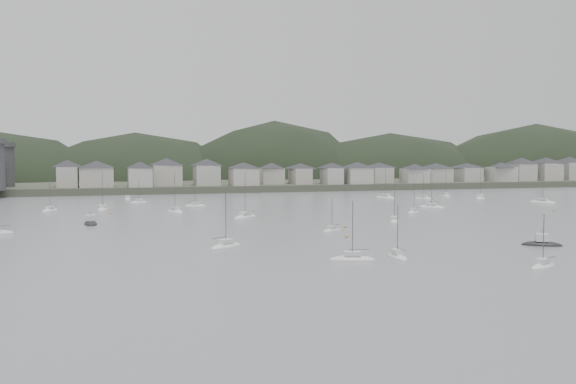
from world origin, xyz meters
name	(u,v)px	position (x,y,z in m)	size (l,w,h in m)	color
ground	(411,251)	(0.00, 0.00, 0.00)	(900.00, 900.00, 0.00)	slate
far_shore_land	(187,179)	(0.00, 295.00, 1.50)	(900.00, 250.00, 3.00)	#383D2D
forested_ridge	(201,202)	(4.83, 269.40, -11.28)	(851.55, 103.94, 102.57)	black
waterfront_town	(324,172)	(50.59, 183.34, 8.66)	(451.48, 28.46, 12.92)	#A29E94
moored_fleet	(301,214)	(1.85, 68.71, 0.18)	(209.54, 172.09, 13.59)	silver
motor_launch_near	(542,244)	(26.08, -1.15, 0.30)	(7.51, 6.03, 3.74)	black
motor_launch_far	(91,223)	(-54.18, 59.58, 0.29)	(3.73, 8.45, 3.95)	black
mooring_buoys	(328,216)	(6.59, 59.91, 0.15)	(155.15, 125.32, 0.70)	#C68442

